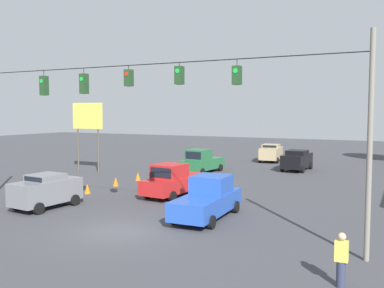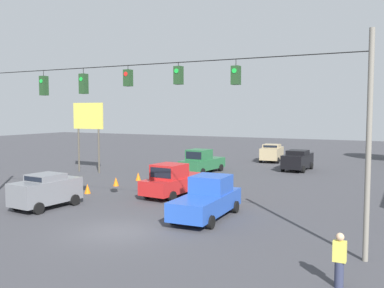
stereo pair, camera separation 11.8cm
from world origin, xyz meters
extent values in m
plane|color=#3D3D42|center=(0.00, 0.00, 0.00)|extent=(140.00, 140.00, 0.00)
cylinder|color=slate|center=(-10.43, -0.98, 4.19)|extent=(0.20, 0.20, 8.39)
cylinder|color=black|center=(0.00, -0.98, 7.57)|extent=(20.86, 0.04, 0.04)
cube|color=#1E3D1E|center=(-5.33, -0.98, 6.92)|extent=(0.32, 0.36, 0.76)
cylinder|color=black|center=(-5.33, -0.98, 7.44)|extent=(0.03, 0.03, 0.28)
cylinder|color=green|center=(-5.33, -0.79, 7.09)|extent=(0.20, 0.02, 0.20)
cube|color=#1E3D1E|center=(-2.67, -0.98, 7.02)|extent=(0.32, 0.36, 0.78)
cylinder|color=black|center=(-2.67, -0.98, 7.49)|extent=(0.03, 0.03, 0.16)
cylinder|color=green|center=(-2.67, -0.79, 7.19)|extent=(0.20, 0.02, 0.20)
cube|color=#1E3D1E|center=(0.00, -0.98, 7.00)|extent=(0.32, 0.36, 0.76)
cylinder|color=black|center=(0.00, -0.98, 7.48)|extent=(0.03, 0.03, 0.19)
cylinder|color=red|center=(0.00, -0.79, 7.17)|extent=(0.20, 0.02, 0.20)
cube|color=#1E3D1E|center=(2.67, -0.98, 6.81)|extent=(0.32, 0.36, 0.98)
cylinder|color=black|center=(2.67, -0.98, 7.44)|extent=(0.03, 0.03, 0.28)
cylinder|color=green|center=(2.67, -0.79, 7.03)|extent=(0.20, 0.02, 0.20)
cube|color=#1E3D1E|center=(5.33, -0.98, 6.79)|extent=(0.32, 0.36, 1.00)
cylinder|color=black|center=(5.33, -0.98, 7.43)|extent=(0.03, 0.03, 0.29)
cylinder|color=green|center=(5.33, -0.79, 7.01)|extent=(0.20, 0.02, 0.20)
cube|color=#234CB2|center=(-2.60, -4.01, 0.77)|extent=(2.15, 5.45, 0.90)
cube|color=#234CB2|center=(-2.57, -4.65, 1.67)|extent=(1.86, 2.00, 0.90)
cube|color=black|center=(-2.53, -5.63, 1.67)|extent=(1.55, 0.08, 0.63)
cylinder|color=black|center=(-3.50, -5.79, 0.32)|extent=(0.24, 0.65, 0.64)
cylinder|color=black|center=(-1.56, -5.72, 0.32)|extent=(0.24, 0.65, 0.64)
cylinder|color=black|center=(-3.64, -2.30, 0.32)|extent=(0.24, 0.65, 0.64)
cylinder|color=black|center=(-1.69, -2.22, 0.32)|extent=(0.24, 0.65, 0.64)
cube|color=red|center=(1.76, -8.52, 0.77)|extent=(2.39, 5.38, 0.90)
cube|color=red|center=(1.82, -7.89, 1.67)|extent=(1.95, 2.03, 0.90)
cube|color=black|center=(1.90, -6.95, 1.67)|extent=(1.55, 0.16, 0.63)
cylinder|color=black|center=(2.88, -6.91, 0.32)|extent=(0.28, 0.66, 0.64)
cylinder|color=black|center=(0.94, -6.74, 0.32)|extent=(0.28, 0.66, 0.64)
cylinder|color=black|center=(2.58, -10.30, 0.32)|extent=(0.28, 0.66, 0.64)
cylinder|color=black|center=(0.64, -10.13, 0.32)|extent=(0.28, 0.66, 0.64)
cube|color=tan|center=(1.54, -29.60, 0.93)|extent=(2.20, 4.11, 1.23)
cube|color=tan|center=(1.54, -29.60, 1.73)|extent=(1.86, 1.89, 0.36)
cube|color=black|center=(1.46, -28.72, 1.73)|extent=(1.49, 0.15, 0.25)
cylinder|color=black|center=(2.35, -28.23, 0.32)|extent=(0.27, 0.66, 0.64)
cylinder|color=black|center=(0.50, -28.40, 0.32)|extent=(0.27, 0.66, 0.64)
cylinder|color=black|center=(2.58, -30.80, 0.32)|extent=(0.27, 0.66, 0.64)
cylinder|color=black|center=(0.72, -30.96, 0.32)|extent=(0.27, 0.66, 0.64)
cube|color=#236038|center=(4.67, -18.73, 0.77)|extent=(2.38, 5.18, 0.90)
cube|color=#236038|center=(4.72, -18.12, 1.67)|extent=(1.94, 1.96, 0.90)
cube|color=black|center=(4.80, -17.21, 1.67)|extent=(1.55, 0.16, 0.63)
cylinder|color=black|center=(5.78, -17.18, 0.32)|extent=(0.28, 0.66, 0.64)
cylinder|color=black|center=(3.85, -17.01, 0.32)|extent=(0.28, 0.66, 0.64)
cylinder|color=black|center=(5.49, -20.44, 0.32)|extent=(0.28, 0.66, 0.64)
cylinder|color=black|center=(3.56, -20.27, 0.32)|extent=(0.28, 0.66, 0.64)
cube|color=black|center=(-2.56, -24.00, 0.92)|extent=(2.05, 4.53, 1.20)
cube|color=black|center=(-2.56, -24.00, 1.70)|extent=(1.79, 2.03, 0.36)
cube|color=black|center=(-2.61, -24.99, 1.70)|extent=(1.49, 0.08, 0.25)
cylinder|color=black|center=(-3.56, -25.41, 0.32)|extent=(0.25, 0.65, 0.64)
cylinder|color=black|center=(-1.70, -25.49, 0.32)|extent=(0.25, 0.65, 0.64)
cylinder|color=black|center=(-3.43, -22.51, 0.32)|extent=(0.25, 0.65, 0.64)
cylinder|color=black|center=(-1.57, -22.59, 0.32)|extent=(0.25, 0.65, 0.64)
cube|color=slate|center=(6.49, -2.06, 0.95)|extent=(2.09, 4.04, 1.26)
cube|color=slate|center=(6.49, -2.06, 1.76)|extent=(1.78, 1.84, 0.36)
cube|color=black|center=(6.56, -1.19, 1.76)|extent=(1.43, 0.13, 0.25)
cylinder|color=black|center=(7.48, -0.85, 0.32)|extent=(0.27, 0.65, 0.64)
cylinder|color=black|center=(5.69, -0.72, 0.32)|extent=(0.27, 0.65, 0.64)
cylinder|color=black|center=(7.29, -3.39, 0.32)|extent=(0.27, 0.65, 0.64)
cylinder|color=black|center=(5.50, -3.26, 0.32)|extent=(0.27, 0.65, 0.64)
cone|color=orange|center=(7.46, -3.42, 0.32)|extent=(0.42, 0.42, 0.64)
cone|color=orange|center=(7.27, -6.42, 0.32)|extent=(0.42, 0.42, 0.64)
cone|color=orange|center=(7.35, -9.62, 0.32)|extent=(0.42, 0.42, 0.64)
cone|color=orange|center=(7.31, -12.46, 0.32)|extent=(0.42, 0.42, 0.64)
cylinder|color=#4C473D|center=(12.71, -14.28, 1.95)|extent=(0.16, 0.16, 3.90)
cylinder|color=#4C473D|center=(15.01, -14.28, 1.95)|extent=(0.16, 0.16, 3.90)
cube|color=#D8CC4C|center=(13.86, -14.28, 5.06)|extent=(3.28, 0.12, 2.31)
cylinder|color=#2D334C|center=(-9.92, 1.92, 0.41)|extent=(0.28, 0.28, 0.82)
cube|color=#D8CC4C|center=(-9.92, 1.92, 1.15)|extent=(0.40, 0.24, 0.65)
sphere|color=tan|center=(-9.92, 1.92, 1.60)|extent=(0.26, 0.26, 0.26)
camera|label=1|loc=(-11.61, 15.51, 5.45)|focal=40.00mm
camera|label=2|loc=(-11.71, 15.46, 5.45)|focal=40.00mm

